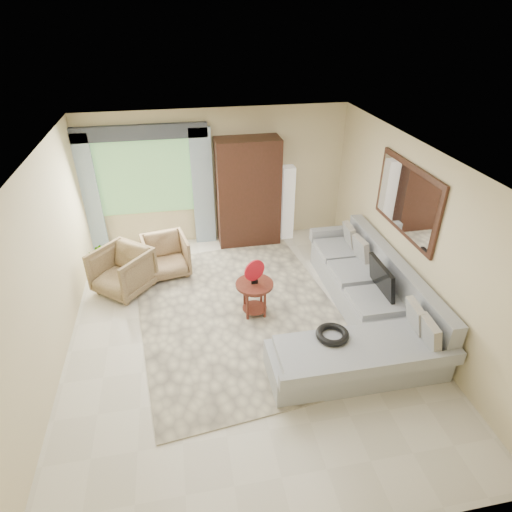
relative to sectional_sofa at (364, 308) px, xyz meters
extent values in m
plane|color=silver|center=(-1.78, 0.18, -0.28)|extent=(6.00, 6.00, 0.00)
cube|color=beige|center=(-1.79, 0.60, -0.27)|extent=(3.45, 4.32, 0.02)
cube|color=#9C9FA4|center=(0.22, 0.68, -0.08)|extent=(0.90, 2.40, 0.40)
cube|color=#9C9FA4|center=(-0.48, -0.92, -0.08)|extent=(2.30, 0.80, 0.40)
cube|color=#9C9FA4|center=(0.57, 0.28, 0.37)|extent=(0.20, 3.20, 0.50)
cube|color=#9C9FA4|center=(0.22, 1.96, 0.23)|extent=(0.90, 0.16, 0.22)
cube|color=#9C9FA4|center=(-0.48, -1.37, 0.21)|extent=(2.30, 0.10, 0.18)
cube|color=black|center=(0.27, 0.11, 0.44)|extent=(0.14, 0.74, 0.48)
torus|color=black|center=(-0.78, -0.75, 0.26)|extent=(0.43, 0.43, 0.09)
cylinder|color=#4A1913|center=(-1.56, 0.53, 0.27)|extent=(0.57, 0.57, 0.04)
cylinder|color=#4A1913|center=(-1.56, 0.53, -0.03)|extent=(0.38, 0.38, 0.52)
cylinder|color=red|center=(-1.56, 0.53, 0.52)|extent=(0.33, 0.15, 0.34)
imported|color=#927B4F|center=(-3.58, 1.58, 0.10)|extent=(1.16, 1.16, 0.76)
imported|color=#9D8256|center=(-2.88, 1.99, 0.07)|extent=(0.88, 0.89, 0.70)
imported|color=#999999|center=(-4.03, 2.44, -0.05)|extent=(0.47, 0.43, 0.48)
cube|color=#321C10|center=(-1.23, 2.90, 0.77)|extent=(1.20, 0.55, 2.10)
cube|color=silver|center=(-0.43, 2.96, 0.47)|extent=(0.24, 0.24, 1.50)
cube|color=#669E59|center=(-3.13, 3.15, 1.12)|extent=(1.80, 0.04, 1.40)
cube|color=#9EB7CC|center=(-4.18, 3.06, 0.87)|extent=(0.40, 0.08, 2.30)
cube|color=#9EB7CC|center=(-2.08, 3.06, 0.87)|extent=(0.40, 0.08, 2.30)
cube|color=#1E232D|center=(-3.13, 3.08, 1.97)|extent=(2.40, 0.12, 0.26)
cube|color=black|center=(0.69, 0.53, 1.47)|extent=(0.04, 1.70, 1.05)
cube|color=white|center=(0.66, 0.53, 1.47)|extent=(0.02, 1.54, 0.90)
camera|label=1|loc=(-2.53, -4.68, 3.91)|focal=30.00mm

